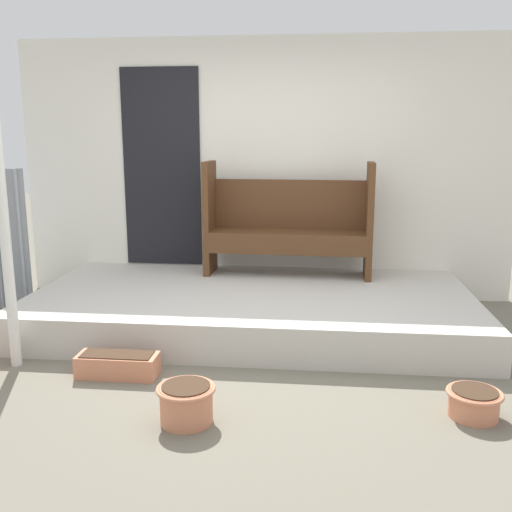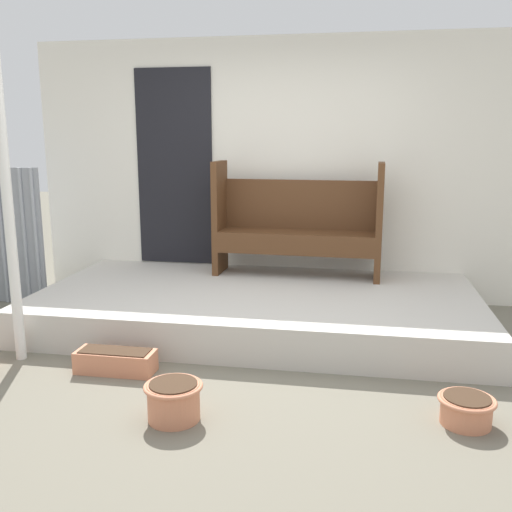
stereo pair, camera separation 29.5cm
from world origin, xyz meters
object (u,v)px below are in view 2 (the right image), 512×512
object	(u,v)px
support_post	(7,193)
planter_box_rect	(116,361)
flower_pot_right	(466,409)
bench	(298,220)
flower_pot_middle	(174,399)

from	to	relation	value
support_post	planter_box_rect	world-z (taller)	support_post
support_post	flower_pot_right	bearing A→B (deg)	-8.34
bench	planter_box_rect	size ratio (longest dim) A/B	2.88
support_post	flower_pot_right	size ratio (longest dim) A/B	7.53
support_post	bench	world-z (taller)	support_post
support_post	bench	bearing A→B (deg)	43.09
flower_pot_middle	planter_box_rect	size ratio (longest dim) A/B	0.63
flower_pot_middle	flower_pot_right	xyz separation A→B (m)	(1.69, 0.24, -0.03)
bench	flower_pot_middle	distance (m)	2.61
flower_pot_right	planter_box_rect	world-z (taller)	flower_pot_right
flower_pot_middle	planter_box_rect	bearing A→B (deg)	136.62
flower_pot_middle	bench	bearing A→B (deg)	79.44
support_post	flower_pot_middle	world-z (taller)	support_post
support_post	bench	size ratio (longest dim) A/B	1.55
bench	support_post	bearing A→B (deg)	-135.14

